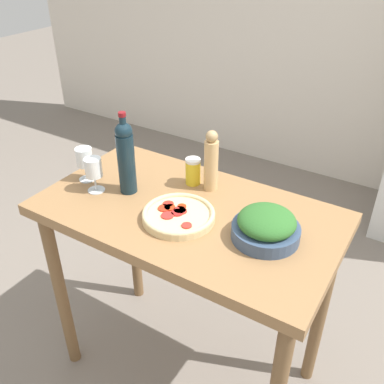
{
  "coord_description": "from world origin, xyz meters",
  "views": [
    {
      "loc": [
        0.73,
        -1.14,
        1.88
      ],
      "look_at": [
        0.0,
        0.03,
        1.01
      ],
      "focal_mm": 40.0,
      "sensor_mm": 36.0,
      "label": 1
    }
  ],
  "objects": [
    {
      "name": "ground_plane",
      "position": [
        0.0,
        0.0,
        0.0
      ],
      "size": [
        14.0,
        14.0,
        0.0
      ],
      "primitive_type": "plane",
      "color": "slate"
    },
    {
      "name": "wall_back",
      "position": [
        -0.0,
        2.28,
        1.3
      ],
      "size": [
        6.4,
        0.08,
        2.6
      ],
      "color": "silver",
      "rests_on": "ground_plane"
    },
    {
      "name": "prep_counter",
      "position": [
        0.0,
        0.0,
        0.81
      ],
      "size": [
        1.16,
        0.65,
        0.95
      ],
      "color": "olive",
      "rests_on": "ground_plane"
    },
    {
      "name": "wine_bottle",
      "position": [
        -0.28,
        -0.01,
        1.11
      ],
      "size": [
        0.07,
        0.07,
        0.34
      ],
      "color": "#142833",
      "rests_on": "prep_counter"
    },
    {
      "name": "wine_glass_near",
      "position": [
        -0.39,
        -0.08,
        1.05
      ],
      "size": [
        0.07,
        0.07,
        0.15
      ],
      "color": "silver",
      "rests_on": "prep_counter"
    },
    {
      "name": "wine_glass_far",
      "position": [
        -0.48,
        -0.04,
        1.05
      ],
      "size": [
        0.07,
        0.07,
        0.15
      ],
      "color": "silver",
      "rests_on": "prep_counter"
    },
    {
      "name": "pepper_mill",
      "position": [
        -0.0,
        0.18,
        1.08
      ],
      "size": [
        0.06,
        0.06,
        0.26
      ],
      "color": "tan",
      "rests_on": "prep_counter"
    },
    {
      "name": "salad_bowl",
      "position": [
        0.32,
        -0.01,
        1.01
      ],
      "size": [
        0.24,
        0.24,
        0.11
      ],
      "color": "#384C6B",
      "rests_on": "prep_counter"
    },
    {
      "name": "homemade_pizza",
      "position": [
        0.01,
        -0.07,
        0.97
      ],
      "size": [
        0.27,
        0.27,
        0.03
      ],
      "color": "#DBC189",
      "rests_on": "prep_counter"
    },
    {
      "name": "salt_canister",
      "position": [
        -0.08,
        0.18,
        1.01
      ],
      "size": [
        0.06,
        0.06,
        0.11
      ],
      "color": "yellow",
      "rests_on": "prep_counter"
    }
  ]
}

